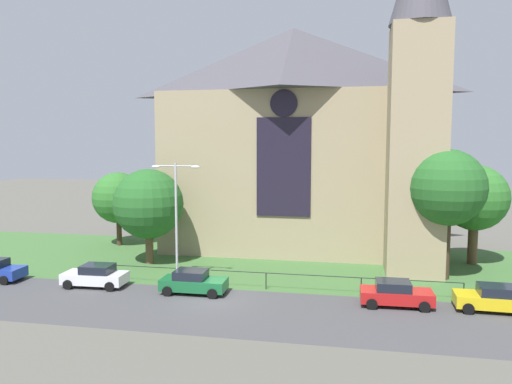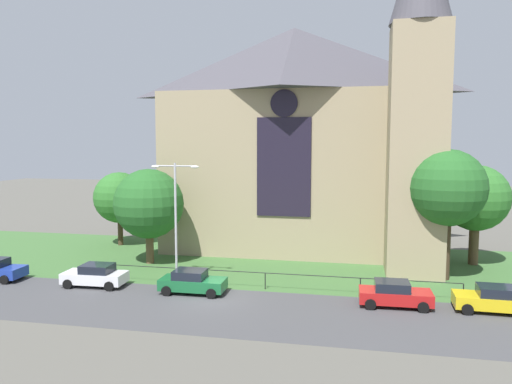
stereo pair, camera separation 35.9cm
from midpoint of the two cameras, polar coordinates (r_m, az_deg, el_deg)
ground at (r=40.91m, az=-0.79°, el=-7.95°), size 160.00×160.00×0.00m
road_asphalt at (r=29.76m, az=-5.91°, el=-13.25°), size 120.00×8.00×0.01m
grass_verge at (r=39.01m, az=-1.43°, el=-8.62°), size 120.00×20.00×0.01m
church_building at (r=45.14m, az=5.47°, el=6.46°), size 23.20×16.20×26.00m
iron_railing at (r=32.99m, az=1.39°, el=-9.60°), size 24.71×0.07×1.13m
tree_right_near at (r=36.99m, az=21.47°, el=0.36°), size 5.42×5.42×9.25m
tree_left_near at (r=40.15m, az=-12.03°, el=-1.35°), size 5.56×5.56×7.61m
tree_left_far at (r=48.07m, az=-15.30°, el=-0.64°), size 4.78×4.78×6.92m
tree_right_far at (r=42.57m, az=24.28°, el=-0.69°), size 5.20×5.20×7.94m
streetlamp_near at (r=33.65m, az=-8.98°, el=-1.83°), size 3.37×0.26×8.32m
parked_car_white at (r=35.38m, az=-17.80°, el=-9.16°), size 4.26×2.15×1.51m
parked_car_green at (r=32.50m, az=-7.06°, el=-10.26°), size 4.22×2.07×1.51m
parked_car_red at (r=30.93m, az=16.04°, el=-11.27°), size 4.25×2.12×1.51m
parked_car_yellow at (r=31.96m, az=26.04°, el=-11.08°), size 4.25×2.12×1.51m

